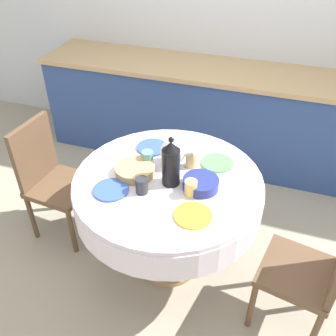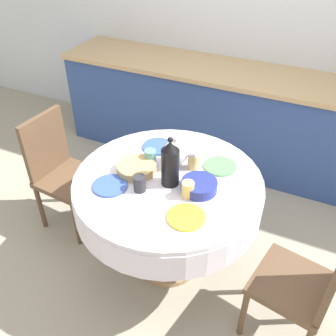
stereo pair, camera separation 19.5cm
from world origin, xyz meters
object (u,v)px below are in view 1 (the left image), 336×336
(chair_left, at_px, (315,269))
(teapot, at_px, (173,152))
(coffee_carafe, at_px, (171,164))
(chair_right, at_px, (51,176))

(chair_left, distance_m, teapot, 1.03)
(chair_left, height_order, coffee_carafe, coffee_carafe)
(chair_left, relative_size, coffee_carafe, 2.85)
(chair_left, height_order, chair_right, same)
(chair_left, distance_m, chair_right, 1.82)
(chair_left, relative_size, chair_right, 1.00)
(chair_right, height_order, coffee_carafe, coffee_carafe)
(chair_right, bearing_deg, coffee_carafe, 88.36)
(chair_left, relative_size, teapot, 4.12)
(teapot, bearing_deg, chair_right, -175.39)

